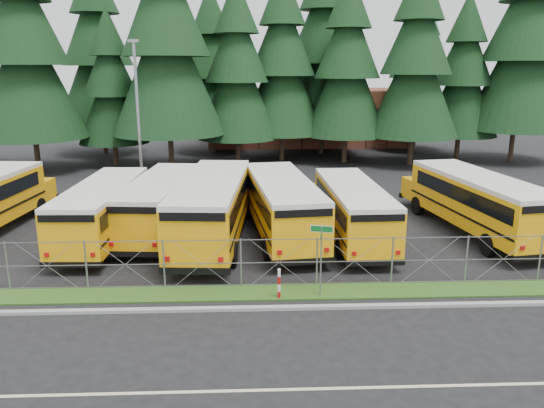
{
  "coord_description": "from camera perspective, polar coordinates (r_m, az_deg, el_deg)",
  "views": [
    {
      "loc": [
        -0.57,
        -20.56,
        8.46
      ],
      "look_at": [
        0.43,
        4.0,
        2.08
      ],
      "focal_mm": 35.0,
      "sensor_mm": 36.0,
      "label": 1
    }
  ],
  "objects": [
    {
      "name": "striped_bollard",
      "position": [
        20.0,
        0.77,
        -8.6
      ],
      "size": [
        0.11,
        0.11,
        1.2
      ],
      "primitive_type": "cylinder",
      "color": "#B20C0C",
      "rests_on": "ground"
    },
    {
      "name": "conifer_7",
      "position": [
        48.2,
        15.22,
        14.3
      ],
      "size": [
        7.83,
        7.83,
        17.32
      ],
      "primitive_type": null,
      "color": "black",
      "rests_on": "ground"
    },
    {
      "name": "grass_verge",
      "position": [
        20.67,
        -0.55,
        -9.52
      ],
      "size": [
        50.0,
        1.4,
        0.06
      ],
      "primitive_type": "cube",
      "color": "#204714",
      "rests_on": "ground"
    },
    {
      "name": "conifer_4",
      "position": [
        46.92,
        -3.79,
        13.87
      ],
      "size": [
        7.17,
        7.17,
        15.87
      ],
      "primitive_type": null,
      "color": "black",
      "rests_on": "ground"
    },
    {
      "name": "bus_2",
      "position": [
        27.8,
        -17.49,
        -0.76
      ],
      "size": [
        2.94,
        11.09,
        2.89
      ],
      "primitive_type": null,
      "rotation": [
        0.0,
        0.0,
        -0.03
      ],
      "color": "orange",
      "rests_on": "ground"
    },
    {
      "name": "bus_3",
      "position": [
        28.34,
        -11.75,
        -0.09
      ],
      "size": [
        3.6,
        11.23,
        2.89
      ],
      "primitive_type": null,
      "rotation": [
        0.0,
        0.0,
        -0.09
      ],
      "color": "orange",
      "rests_on": "ground"
    },
    {
      "name": "conifer_1",
      "position": [
        47.62,
        -24.96,
        14.52
      ],
      "size": [
        8.6,
        8.6,
        19.03
      ],
      "primitive_type": null,
      "color": "black",
      "rests_on": "ground"
    },
    {
      "name": "conifer_13",
      "position": [
        57.15,
        15.38,
        13.74
      ],
      "size": [
        7.37,
        7.37,
        16.3
      ],
      "primitive_type": null,
      "color": "black",
      "rests_on": "ground"
    },
    {
      "name": "conifer_2",
      "position": [
        48.58,
        -16.95,
        11.81
      ],
      "size": [
        6.02,
        6.02,
        13.32
      ],
      "primitive_type": null,
      "color": "black",
      "rests_on": "ground"
    },
    {
      "name": "bus_5",
      "position": [
        26.98,
        1.0,
        -0.34
      ],
      "size": [
        4.06,
        11.88,
        3.05
      ],
      "primitive_type": null,
      "rotation": [
        0.0,
        0.0,
        0.11
      ],
      "color": "orange",
      "rests_on": "ground"
    },
    {
      "name": "conifer_10",
      "position": [
        55.53,
        -18.2,
        14.9
      ],
      "size": [
        8.57,
        8.57,
        18.95
      ],
      "primitive_type": null,
      "color": "black",
      "rests_on": "ground"
    },
    {
      "name": "brick_building",
      "position": [
        61.16,
        3.9,
        9.39
      ],
      "size": [
        22.0,
        10.0,
        6.0
      ],
      "primitive_type": "cube",
      "color": "brown",
      "rests_on": "ground"
    },
    {
      "name": "conifer_9",
      "position": [
        53.33,
        25.35,
        14.74
      ],
      "size": [
        8.94,
        8.94,
        19.78
      ],
      "primitive_type": null,
      "color": "black",
      "rests_on": "ground"
    },
    {
      "name": "conifer_11",
      "position": [
        54.22,
        -6.53,
        14.12
      ],
      "size": [
        7.36,
        7.36,
        16.28
      ],
      "primitive_type": null,
      "color": "black",
      "rests_on": "ground"
    },
    {
      "name": "chainlink_fence",
      "position": [
        20.94,
        -0.62,
        -6.32
      ],
      "size": [
        44.0,
        0.1,
        2.0
      ],
      "primitive_type": null,
      "color": "gray",
      "rests_on": "ground"
    },
    {
      "name": "bus_east",
      "position": [
        29.49,
        20.91,
        0.02
      ],
      "size": [
        4.52,
        12.11,
        3.1
      ],
      "primitive_type": null,
      "rotation": [
        0.0,
        0.0,
        0.15
      ],
      "color": "orange",
      "rests_on": "ground"
    },
    {
      "name": "conifer_8",
      "position": [
        52.7,
        19.89,
        12.7
      ],
      "size": [
        6.81,
        6.81,
        15.06
      ],
      "primitive_type": null,
      "color": "black",
      "rests_on": "ground"
    },
    {
      "name": "ground",
      "position": [
        22.24,
        -0.69,
        -7.81
      ],
      "size": [
        120.0,
        120.0,
        0.0
      ],
      "primitive_type": "plane",
      "color": "black",
      "rests_on": "ground"
    },
    {
      "name": "bus_6",
      "position": [
        26.96,
        8.52,
        -0.76
      ],
      "size": [
        2.84,
        10.87,
        2.83
      ],
      "primitive_type": null,
      "rotation": [
        0.0,
        0.0,
        0.03
      ],
      "color": "orange",
      "rests_on": "ground"
    },
    {
      "name": "conifer_3",
      "position": [
        45.26,
        -11.34,
        16.55
      ],
      "size": [
        9.27,
        9.27,
        20.51
      ],
      "primitive_type": null,
      "color": "black",
      "rests_on": "ground"
    },
    {
      "name": "conifer_6",
      "position": [
        48.34,
        8.08,
        14.2
      ],
      "size": [
        7.49,
        7.49,
        16.56
      ],
      "primitive_type": null,
      "color": "black",
      "rests_on": "ground"
    },
    {
      "name": "curb",
      "position": [
        19.39,
        -0.42,
        -11.13
      ],
      "size": [
        50.0,
        0.25,
        0.12
      ],
      "primitive_type": "cube",
      "color": "gray",
      "rests_on": "ground"
    },
    {
      "name": "conifer_12",
      "position": [
        53.04,
        5.51,
        15.81
      ],
      "size": [
        8.76,
        8.76,
        19.37
      ],
      "primitive_type": null,
      "color": "black",
      "rests_on": "ground"
    },
    {
      "name": "street_sign",
      "position": [
        19.78,
        5.32,
        -4.47
      ],
      "size": [
        0.82,
        0.54,
        2.81
      ],
      "color": "gray",
      "rests_on": "ground"
    },
    {
      "name": "light_standard",
      "position": [
        36.12,
        -14.21,
        9.41
      ],
      "size": [
        0.7,
        0.35,
        10.14
      ],
      "color": "gray",
      "rests_on": "ground"
    },
    {
      "name": "conifer_5",
      "position": [
        48.87,
        1.09,
        14.61
      ],
      "size": [
        7.7,
        7.7,
        17.02
      ],
      "primitive_type": null,
      "color": "black",
      "rests_on": "ground"
    },
    {
      "name": "road_lane_line",
      "position": [
        15.15,
        0.25,
        -19.36
      ],
      "size": [
        50.0,
        0.12,
        0.01
      ],
      "primitive_type": "cube",
      "color": "beige",
      "rests_on": "ground"
    },
    {
      "name": "bus_4",
      "position": [
        26.41,
        -6.29,
        -0.54
      ],
      "size": [
        3.83,
        12.57,
        3.25
      ],
      "primitive_type": null,
      "rotation": [
        0.0,
        0.0,
        -0.07
      ],
      "color": "orange",
      "rests_on": "ground"
    }
  ]
}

